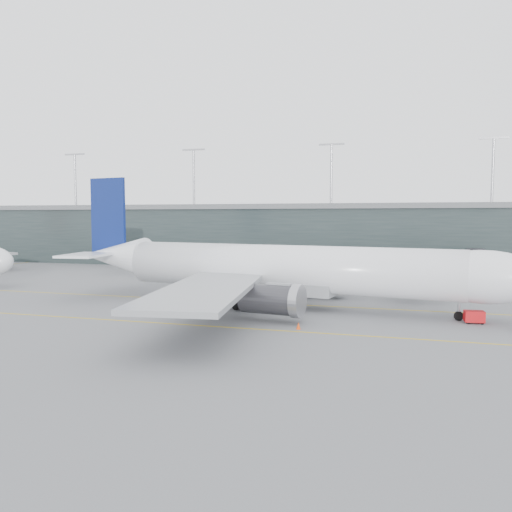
# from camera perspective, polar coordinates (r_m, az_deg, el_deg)

# --- Properties ---
(ground) EXTENTS (320.00, 320.00, 0.00)m
(ground) POSITION_cam_1_polar(r_m,az_deg,el_deg) (75.01, 0.03, -4.83)
(ground) COLOR slate
(ground) RESTS_ON ground
(taxiline_a) EXTENTS (160.00, 0.25, 0.02)m
(taxiline_a) POSITION_cam_1_polar(r_m,az_deg,el_deg) (71.22, -0.84, -5.32)
(taxiline_a) COLOR gold
(taxiline_a) RESTS_ON ground
(taxiline_b) EXTENTS (160.00, 0.25, 0.02)m
(taxiline_b) POSITION_cam_1_polar(r_m,az_deg,el_deg) (56.35, -5.52, -7.97)
(taxiline_b) COLOR gold
(taxiline_b) RESTS_ON ground
(taxiline_lead_main) EXTENTS (0.25, 60.00, 0.02)m
(taxiline_lead_main) POSITION_cam_1_polar(r_m,az_deg,el_deg) (93.29, 6.32, -3.01)
(taxiline_lead_main) COLOR gold
(taxiline_lead_main) RESTS_ON ground
(terminal) EXTENTS (240.00, 36.00, 29.00)m
(terminal) POSITION_cam_1_polar(r_m,az_deg,el_deg) (130.89, 6.89, 2.48)
(terminal) COLOR #1E292A
(terminal) RESTS_ON ground
(main_aircraft) EXTENTS (65.02, 60.50, 18.26)m
(main_aircraft) POSITION_cam_1_polar(r_m,az_deg,el_deg) (67.43, 2.88, -1.49)
(main_aircraft) COLOR white
(main_aircraft) RESTS_ON ground
(jet_bridge) EXTENTS (16.52, 43.20, 5.76)m
(jet_bridge) POSITION_cam_1_polar(r_m,az_deg,el_deg) (93.04, 19.68, -0.60)
(jet_bridge) COLOR #26272B
(jet_bridge) RESTS_ON ground
(gse_cart) EXTENTS (2.25, 1.54, 1.46)m
(gse_cart) POSITION_cam_1_polar(r_m,az_deg,el_deg) (62.49, 23.67, -6.34)
(gse_cart) COLOR red
(gse_cart) RESTS_ON ground
(uld_a) EXTENTS (2.14, 1.92, 1.62)m
(uld_a) POSITION_cam_1_polar(r_m,az_deg,el_deg) (85.82, -0.97, -3.07)
(uld_a) COLOR #323237
(uld_a) RESTS_ON ground
(uld_b) EXTENTS (2.09, 1.71, 1.84)m
(uld_b) POSITION_cam_1_polar(r_m,az_deg,el_deg) (86.67, -0.32, -2.92)
(uld_b) COLOR #323237
(uld_b) RESTS_ON ground
(uld_c) EXTENTS (2.72, 2.42, 2.07)m
(uld_c) POSITION_cam_1_polar(r_m,az_deg,el_deg) (84.70, 1.86, -3.01)
(uld_c) COLOR #323237
(uld_c) RESTS_ON ground
(cone_wing_stbd) EXTENTS (0.48, 0.48, 0.76)m
(cone_wing_stbd) POSITION_cam_1_polar(r_m,az_deg,el_deg) (54.67, 4.87, -7.95)
(cone_wing_stbd) COLOR #F8480D
(cone_wing_stbd) RESTS_ON ground
(cone_wing_port) EXTENTS (0.42, 0.42, 0.67)m
(cone_wing_port) POSITION_cam_1_polar(r_m,az_deg,el_deg) (85.25, 9.28, -3.53)
(cone_wing_port) COLOR #F13A0D
(cone_wing_port) RESTS_ON ground
(cone_tail) EXTENTS (0.38, 0.38, 0.61)m
(cone_tail) POSITION_cam_1_polar(r_m,az_deg,el_deg) (67.97, -7.86, -5.58)
(cone_tail) COLOR orange
(cone_tail) RESTS_ON ground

